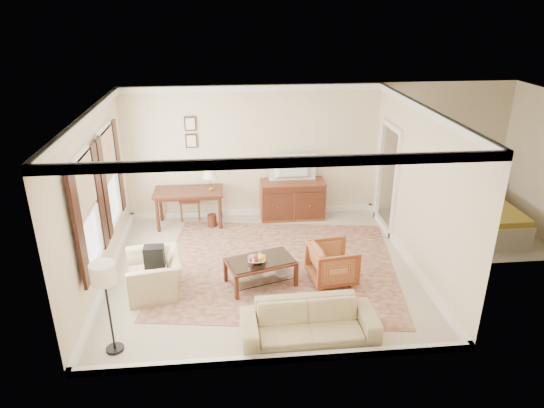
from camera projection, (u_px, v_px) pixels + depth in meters
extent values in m
cube|color=beige|center=(263.00, 269.00, 8.79)|extent=(5.50, 5.00, 0.01)
cube|color=white|center=(261.00, 110.00, 7.65)|extent=(5.50, 5.00, 0.01)
cube|color=beige|center=(253.00, 152.00, 10.51)|extent=(5.50, 0.01, 2.90)
cube|color=beige|center=(278.00, 271.00, 5.93)|extent=(5.50, 0.01, 2.90)
cube|color=beige|center=(96.00, 201.00, 7.97)|extent=(0.01, 5.00, 2.90)
cube|color=beige|center=(419.00, 189.00, 8.47)|extent=(0.01, 5.00, 2.90)
cube|color=beige|center=(459.00, 231.00, 10.22)|extent=(3.00, 2.70, 0.01)
cube|color=beige|center=(541.00, 164.00, 9.79)|extent=(0.01, 2.70, 2.90)
cube|color=#571D20|center=(278.00, 266.00, 8.88)|extent=(4.70, 4.19, 0.01)
cube|color=#4A2215|center=(189.00, 192.00, 10.23)|extent=(1.45, 0.73, 0.05)
cylinder|color=#4A2215|center=(158.00, 215.00, 10.07)|extent=(0.07, 0.07, 0.74)
cylinder|color=#4A2215|center=(220.00, 213.00, 10.18)|extent=(0.07, 0.07, 0.74)
cylinder|color=#4A2215|center=(161.00, 205.00, 10.58)|extent=(0.07, 0.07, 0.74)
cylinder|color=#4A2215|center=(220.00, 203.00, 10.70)|extent=(0.07, 0.07, 0.74)
cube|color=brown|center=(292.00, 199.00, 10.71)|extent=(1.40, 0.54, 0.86)
imported|color=black|center=(293.00, 160.00, 10.33)|extent=(0.98, 0.56, 0.13)
cube|color=#4A2215|center=(260.00, 262.00, 8.16)|extent=(1.26, 0.95, 0.04)
cube|color=silver|center=(260.00, 260.00, 8.15)|extent=(1.19, 0.88, 0.01)
cube|color=silver|center=(261.00, 276.00, 8.27)|extent=(1.16, 0.85, 0.02)
cube|color=#4A2215|center=(237.00, 288.00, 7.81)|extent=(0.07, 0.07, 0.44)
cube|color=#4A2215|center=(296.00, 275.00, 8.18)|extent=(0.07, 0.07, 0.44)
cube|color=#4A2215|center=(225.00, 271.00, 8.31)|extent=(0.07, 0.07, 0.44)
cube|color=#4A2215|center=(282.00, 259.00, 8.69)|extent=(0.07, 0.07, 0.44)
imported|color=silver|center=(257.00, 259.00, 8.05)|extent=(0.42, 0.42, 0.10)
imported|color=brown|center=(248.00, 274.00, 8.26)|extent=(0.26, 0.17, 0.38)
imported|color=brown|center=(276.00, 272.00, 8.34)|extent=(0.28, 0.06, 0.38)
imported|color=maroon|center=(332.00, 261.00, 8.28)|extent=(0.79, 0.83, 0.76)
imported|color=tan|center=(154.00, 268.00, 7.96)|extent=(0.81, 1.09, 0.87)
cube|color=black|center=(154.00, 255.00, 7.89)|extent=(0.25, 0.34, 0.40)
imported|color=tan|center=(309.00, 317.00, 6.83)|extent=(1.94, 0.61, 0.75)
cylinder|color=black|center=(115.00, 349.00, 6.76)|extent=(0.25, 0.25, 0.04)
cylinder|color=black|center=(110.00, 315.00, 6.54)|extent=(0.03, 0.03, 1.16)
cylinder|color=silver|center=(103.00, 273.00, 6.28)|extent=(0.34, 0.34, 0.28)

